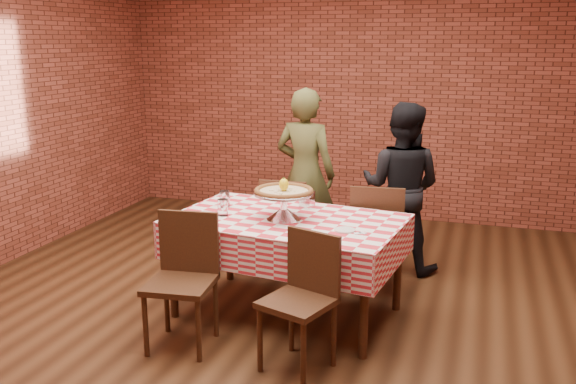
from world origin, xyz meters
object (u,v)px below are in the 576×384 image
(table, at_px, (287,267))
(water_glass_right, at_px, (225,199))
(diner_olive, at_px, (305,174))
(chair_far_left, at_px, (288,225))
(chair_far_right, at_px, (377,235))
(pizza_stand, at_px, (284,206))
(diner_black, at_px, (401,187))
(condiment_caddy, at_px, (307,199))
(pizza, at_px, (284,192))
(chair_near_right, at_px, (297,305))
(chair_near_left, at_px, (180,284))
(water_glass_left, at_px, (223,207))

(table, xyz_separation_m, water_glass_right, (-0.57, 0.16, 0.45))
(diner_olive, bearing_deg, chair_far_left, 96.56)
(chair_far_right, bearing_deg, chair_far_left, -11.76)
(pizza_stand, bearing_deg, diner_black, 61.56)
(water_glass_right, xyz_separation_m, condiment_caddy, (0.63, 0.16, 0.01))
(pizza, xyz_separation_m, chair_far_right, (0.57, 0.76, -0.51))
(diner_black, bearing_deg, diner_olive, 3.78)
(water_glass_right, distance_m, chair_far_right, 1.31)
(chair_near_right, bearing_deg, diner_black, 98.85)
(table, distance_m, diner_black, 1.46)
(condiment_caddy, xyz_separation_m, chair_near_left, (-0.58, -1.03, -0.38))
(chair_near_left, height_order, chair_far_right, chair_far_right)
(condiment_caddy, distance_m, chair_near_right, 1.18)
(condiment_caddy, bearing_deg, pizza_stand, -85.25)
(pizza_stand, relative_size, condiment_caddy, 3.25)
(chair_far_left, distance_m, chair_far_right, 0.81)
(chair_far_right, bearing_deg, condiment_caddy, 33.05)
(chair_near_right, distance_m, diner_olive, 2.18)
(pizza_stand, relative_size, diner_olive, 0.28)
(water_glass_right, distance_m, chair_near_right, 1.34)
(table, bearing_deg, diner_black, 61.44)
(chair_far_left, relative_size, diner_olive, 0.55)
(pizza_stand, bearing_deg, water_glass_right, 160.74)
(chair_near_right, distance_m, diner_black, 2.06)
(water_glass_left, bearing_deg, chair_far_right, 37.74)
(chair_far_left, bearing_deg, condiment_caddy, 119.22)
(water_glass_left, xyz_separation_m, chair_near_left, (-0.04, -0.64, -0.37))
(chair_near_left, bearing_deg, diner_olive, 75.57)
(table, distance_m, pizza, 0.59)
(chair_far_right, xyz_separation_m, diner_olive, (-0.80, 0.59, 0.35))
(condiment_caddy, bearing_deg, chair_far_right, 56.59)
(chair_far_left, height_order, diner_olive, diner_olive)
(diner_olive, bearing_deg, condiment_caddy, 114.71)
(pizza, bearing_deg, diner_black, 61.56)
(condiment_caddy, height_order, diner_black, diner_black)
(table, height_order, water_glass_right, water_glass_right)
(table, bearing_deg, water_glass_left, -170.79)
(pizza_stand, relative_size, water_glass_left, 3.63)
(condiment_caddy, relative_size, diner_olive, 0.09)
(pizza, height_order, diner_black, diner_black)
(table, xyz_separation_m, pizza, (-0.01, -0.03, 0.59))
(water_glass_left, distance_m, condiment_caddy, 0.67)
(pizza_stand, height_order, chair_far_right, pizza_stand)
(pizza, bearing_deg, water_glass_left, -174.32)
(chair_near_right, xyz_separation_m, diner_black, (0.36, 2.00, 0.32))
(table, relative_size, pizza, 3.82)
(pizza_stand, xyz_separation_m, chair_far_right, (0.57, 0.76, -0.40))
(water_glass_right, height_order, chair_near_right, water_glass_right)
(chair_near_left, distance_m, diner_black, 2.31)
(water_glass_right, relative_size, chair_near_right, 0.14)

